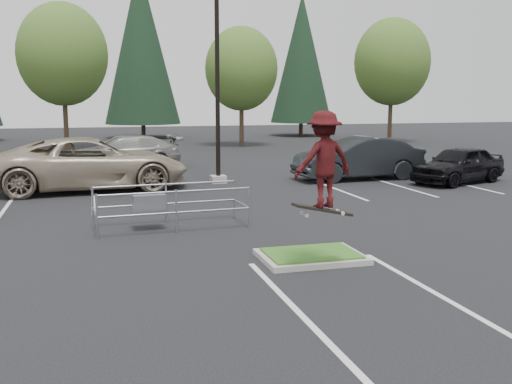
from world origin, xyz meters
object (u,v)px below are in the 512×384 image
object	(u,v)px
decid_b	(63,58)
conif_b	(141,44)
light_pole	(217,70)
car_r_charc	(358,158)
decid_c	(241,71)
cart_corral	(154,203)
car_l_tan	(91,164)
skateboarder	(323,160)
car_far_silver	(123,152)
decid_d	(392,65)
conif_c	(302,59)
car_r_black	(459,164)

from	to	relation	value
decid_b	conif_b	distance (m)	11.78
light_pole	car_r_charc	distance (m)	7.04
light_pole	decid_c	bearing A→B (deg)	72.89
decid_b	cart_corral	distance (m)	27.26
light_pole	decid_c	world-z (taller)	light_pole
car_l_tan	decid_b	bearing A→B (deg)	1.18
decid_b	conif_b	xyz separation A→B (m)	(6.01, 9.97, 1.81)
decid_c	skateboarder	size ratio (longest dim) A/B	4.00
decid_b	car_l_tan	bearing A→B (deg)	-85.47
car_far_silver	conif_b	bearing A→B (deg)	166.64
car_l_tan	car_far_silver	bearing A→B (deg)	-16.76
decid_b	decid_d	xyz separation A→B (m)	(24.00, -0.20, -0.13)
decid_c	skateboarder	xyz separation A→B (m)	(-6.15, -30.83, -2.98)
decid_c	car_l_tan	xyz separation A→B (m)	(-10.49, -18.33, -4.25)
decid_b	decid_c	bearing A→B (deg)	-3.34
decid_c	decid_d	bearing A→B (deg)	2.39
decid_d	conif_b	xyz separation A→B (m)	(-17.99, 10.17, 1.94)
decid_c	skateboarder	bearing A→B (deg)	-101.28
decid_d	skateboarder	xyz separation A→B (m)	(-18.15, -31.33, -3.64)
conif_c	car_far_silver	size ratio (longest dim) A/B	2.22
conif_b	skateboarder	bearing A→B (deg)	-90.22
car_r_black	skateboarder	bearing A→B (deg)	-65.54
decid_c	conif_b	world-z (taller)	conif_b
decid_b	decid_c	xyz separation A→B (m)	(12.00, -0.70, -0.79)
conif_c	skateboarder	world-z (taller)	conif_c
decid_d	car_l_tan	xyz separation A→B (m)	(-22.49, -18.83, -4.91)
decid_b	car_r_black	bearing A→B (deg)	-52.91
decid_c	car_r_black	world-z (taller)	decid_c
decid_b	car_r_charc	world-z (taller)	decid_b
decid_d	conif_b	size ratio (longest dim) A/B	0.65
car_l_tan	car_far_silver	world-z (taller)	car_l_tan
cart_corral	car_r_black	bearing A→B (deg)	19.00
decid_d	cart_corral	distance (m)	34.07
decid_b	cart_corral	world-z (taller)	decid_b
light_pole	car_r_black	distance (m)	10.57
conif_c	car_far_silver	xyz separation A→B (m)	(-16.95, -21.50, -6.03)
skateboarder	car_far_silver	distance (m)	19.26
cart_corral	car_far_silver	world-z (taller)	car_far_silver
decid_b	conif_b	world-z (taller)	conif_b
decid_b	car_l_tan	distance (m)	19.75
car_l_tan	cart_corral	bearing A→B (deg)	-171.76
conif_b	skateboarder	xyz separation A→B (m)	(-0.16, -41.50, -5.57)
light_pole	skateboarder	xyz separation A→B (m)	(-0.66, -13.00, -2.28)
decid_c	cart_corral	bearing A→B (deg)	-109.08
skateboarder	car_r_black	bearing A→B (deg)	-143.64
conif_b	conif_c	world-z (taller)	conif_b
conif_b	cart_corral	size ratio (longest dim) A/B	3.53
decid_b	car_far_silver	xyz separation A→B (m)	(3.06, -12.53, -5.23)
skateboarder	decid_d	bearing A→B (deg)	-129.28
skateboarder	car_far_silver	xyz separation A→B (m)	(-2.79, 19.00, -1.46)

